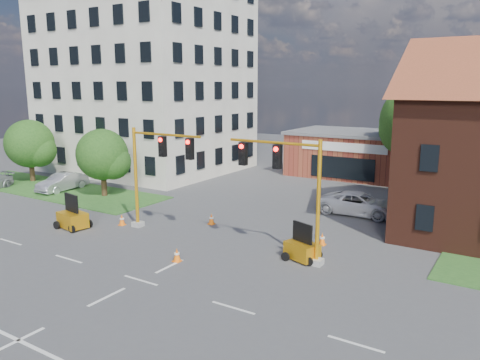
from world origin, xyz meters
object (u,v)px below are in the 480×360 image
(signal_mast_east, at_px, (288,183))
(trailer_west, at_px, (73,218))
(signal_mast_west, at_px, (155,167))
(trailer_east, at_px, (302,249))
(pickup_white, at_px, (359,204))

(signal_mast_east, xyz_separation_m, trailer_west, (-13.47, -2.42, -3.27))
(signal_mast_west, bearing_deg, trailer_west, -153.02)
(signal_mast_west, xyz_separation_m, trailer_west, (-4.76, -2.42, -3.27))
(trailer_east, bearing_deg, signal_mast_west, -158.88)
(trailer_east, height_order, pickup_white, trailer_east)
(signal_mast_west, relative_size, trailer_east, 3.26)
(signal_mast_west, distance_m, pickup_white, 13.97)
(trailer_east, relative_size, pickup_white, 0.34)
(signal_mast_west, xyz_separation_m, pickup_white, (9.22, 10.00, -3.15))
(trailer_east, bearing_deg, signal_mast_east, -143.62)
(signal_mast_east, height_order, pickup_white, signal_mast_east)
(signal_mast_east, bearing_deg, trailer_west, -169.81)
(signal_mast_east, bearing_deg, pickup_white, 87.08)
(trailer_east, distance_m, pickup_white, 9.78)
(trailer_west, relative_size, trailer_east, 1.09)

